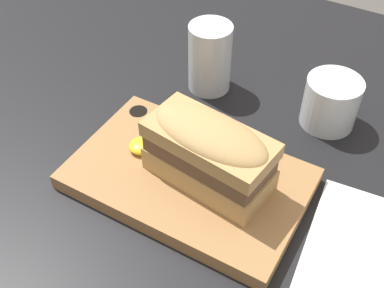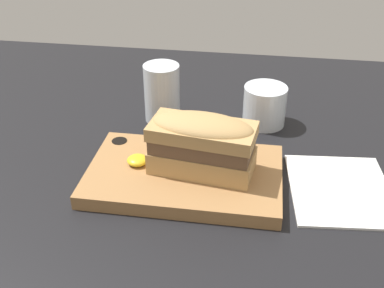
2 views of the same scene
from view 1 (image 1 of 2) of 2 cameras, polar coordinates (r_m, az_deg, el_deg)
dining_table at (r=62.56cm, az=7.53°, el=-8.36°), size 180.50×112.92×2.00cm
serving_board at (r=63.15cm, az=-0.50°, el=-4.06°), size 30.21×18.90×2.31cm
sandwich at (r=58.33cm, az=2.28°, el=-0.51°), size 16.65×9.50×9.30cm
mustard_dollop at (r=65.21cm, az=-5.92°, el=-0.07°), size 3.32×3.32×1.33cm
water_glass at (r=76.40cm, az=2.11°, el=9.73°), size 6.76×6.76×11.06cm
wine_glass at (r=73.21cm, az=16.05°, el=4.52°), size 8.06×8.06×7.54cm
napkin at (r=61.07cm, az=20.66°, el=-12.19°), size 16.79×19.37×0.40cm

